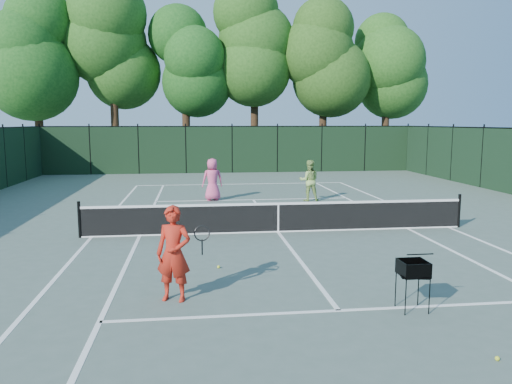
{
  "coord_description": "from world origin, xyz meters",
  "views": [
    {
      "loc": [
        -2.5,
        -14.6,
        3.32
      ],
      "look_at": [
        -0.55,
        1.0,
        1.1
      ],
      "focal_mm": 35.0,
      "sensor_mm": 36.0,
      "label": 1
    }
  ],
  "objects": [
    {
      "name": "tree_0",
      "position": [
        -13.0,
        21.5,
        8.16
      ],
      "size": [
        6.4,
        6.4,
        13.14
      ],
      "color": "black",
      "rests_on": "ground"
    },
    {
      "name": "coach",
      "position": [
        -2.9,
        -5.5,
        0.9
      ],
      "size": [
        1.06,
        0.59,
        1.79
      ],
      "rotation": [
        0.0,
        0.0,
        -0.28
      ],
      "color": "red",
      "rests_on": "ground"
    },
    {
      "name": "sideline_singles_left",
      "position": [
        -4.12,
        0.0,
        0.0
      ],
      "size": [
        0.1,
        23.77,
        0.01
      ],
      "primitive_type": "cube",
      "color": "white",
      "rests_on": "ground"
    },
    {
      "name": "tree_5",
      "position": [
        12.0,
        22.1,
        7.71
      ],
      "size": [
        5.8,
        5.8,
        12.23
      ],
      "color": "black",
      "rests_on": "ground"
    },
    {
      "name": "tree_1",
      "position": [
        -8.0,
        22.0,
        8.69
      ],
      "size": [
        6.8,
        6.8,
        13.98
      ],
      "color": "black",
      "rests_on": "ground"
    },
    {
      "name": "sideline_doubles_right",
      "position": [
        5.49,
        0.0,
        0.0
      ],
      "size": [
        0.1,
        23.77,
        0.01
      ],
      "primitive_type": "cube",
      "color": "white",
      "rests_on": "ground"
    },
    {
      "name": "loose_ball_near_cart",
      "position": [
        1.67,
        -8.49,
        0.03
      ],
      "size": [
        0.07,
        0.07,
        0.07
      ],
      "primitive_type": "sphere",
      "color": "#BED22B",
      "rests_on": "ground"
    },
    {
      "name": "tree_4",
      "position": [
        7.0,
        21.6,
        8.14
      ],
      "size": [
        6.2,
        6.2,
        12.97
      ],
      "color": "black",
      "rests_on": "ground"
    },
    {
      "name": "loose_ball_midcourt",
      "position": [
        -1.98,
        -3.56,
        0.03
      ],
      "size": [
        0.07,
        0.07,
        0.07
      ],
      "primitive_type": "sphere",
      "color": "yellow",
      "rests_on": "ground"
    },
    {
      "name": "service_line_near",
      "position": [
        0.0,
        -6.4,
        0.0
      ],
      "size": [
        8.23,
        0.1,
        0.01
      ],
      "primitive_type": "cube",
      "color": "white",
      "rests_on": "ground"
    },
    {
      "name": "ground",
      "position": [
        0.0,
        0.0,
        0.0
      ],
      "size": [
        90.0,
        90.0,
        0.0
      ],
      "primitive_type": "plane",
      "color": "#4C5C53",
      "rests_on": "ground"
    },
    {
      "name": "player_green",
      "position": [
        2.31,
        5.81,
        0.87
      ],
      "size": [
        0.91,
        0.75,
        1.73
      ],
      "rotation": [
        0.0,
        0.0,
        3.02
      ],
      "color": "#92B55A",
      "rests_on": "ground"
    },
    {
      "name": "baseline_far",
      "position": [
        0.0,
        11.88,
        0.0
      ],
      "size": [
        10.97,
        0.1,
        0.01
      ],
      "primitive_type": "cube",
      "color": "white",
      "rests_on": "ground"
    },
    {
      "name": "ball_hopper",
      "position": [
        1.3,
        -6.53,
        0.76
      ],
      "size": [
        0.55,
        0.55,
        0.9
      ],
      "rotation": [
        0.0,
        0.0,
        -0.19
      ],
      "color": "black",
      "rests_on": "ground"
    },
    {
      "name": "sideline_singles_right",
      "position": [
        4.12,
        0.0,
        0.0
      ],
      "size": [
        0.1,
        23.77,
        0.01
      ],
      "primitive_type": "cube",
      "color": "white",
      "rests_on": "ground"
    },
    {
      "name": "tennis_net",
      "position": [
        0.0,
        0.0,
        0.48
      ],
      "size": [
        11.69,
        0.09,
        1.06
      ],
      "color": "black",
      "rests_on": "ground"
    },
    {
      "name": "fence_far",
      "position": [
        0.0,
        18.0,
        1.5
      ],
      "size": [
        24.0,
        0.05,
        3.0
      ],
      "primitive_type": "cube",
      "color": "black",
      "rests_on": "ground"
    },
    {
      "name": "center_service_line",
      "position": [
        0.0,
        0.0,
        0.0
      ],
      "size": [
        0.1,
        12.8,
        0.01
      ],
      "primitive_type": "cube",
      "color": "white",
      "rests_on": "ground"
    },
    {
      "name": "player_pink",
      "position": [
        -1.73,
        6.44,
        0.9
      ],
      "size": [
        0.95,
        0.69,
        1.79
      ],
      "rotation": [
        0.0,
        0.0,
        3.28
      ],
      "color": "#DC4D80",
      "rests_on": "ground"
    },
    {
      "name": "tree_2",
      "position": [
        -3.0,
        21.8,
        7.73
      ],
      "size": [
        6.0,
        6.0,
        12.4
      ],
      "color": "black",
      "rests_on": "ground"
    },
    {
      "name": "sideline_doubles_left",
      "position": [
        -5.49,
        0.0,
        0.0
      ],
      "size": [
        0.1,
        23.77,
        0.01
      ],
      "primitive_type": "cube",
      "color": "white",
      "rests_on": "ground"
    },
    {
      "name": "service_line_far",
      "position": [
        0.0,
        6.4,
        0.0
      ],
      "size": [
        8.23,
        0.1,
        0.01
      ],
      "primitive_type": "cube",
      "color": "white",
      "rests_on": "ground"
    },
    {
      "name": "tree_3",
      "position": [
        2.0,
        22.3,
        9.01
      ],
      "size": [
        7.0,
        7.0,
        14.45
      ],
      "color": "black",
      "rests_on": "ground"
    }
  ]
}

